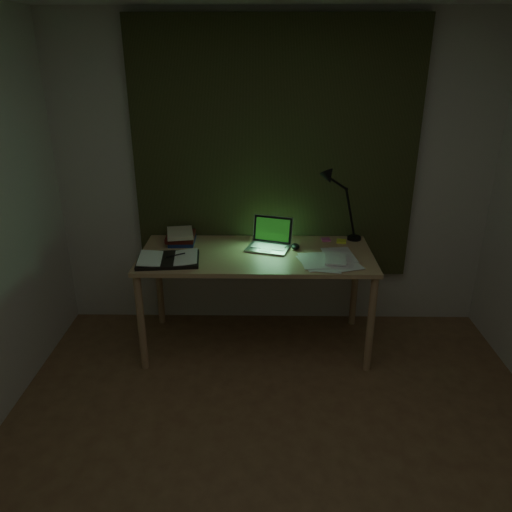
{
  "coord_description": "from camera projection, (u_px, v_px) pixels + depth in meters",
  "views": [
    {
      "loc": [
        -0.09,
        -1.92,
        2.21
      ],
      "look_at": [
        -0.14,
        1.42,
        0.82
      ],
      "focal_mm": 35.0,
      "sensor_mm": 36.0,
      "label": 1
    }
  ],
  "objects": [
    {
      "name": "mouse",
      "position": [
        295.0,
        246.0,
        3.81
      ],
      "size": [
        0.07,
        0.11,
        0.04
      ],
      "primitive_type": "ellipsoid",
      "rotation": [
        0.0,
        0.0,
        0.06
      ],
      "color": "black",
      "rests_on": "desk"
    },
    {
      "name": "desk",
      "position": [
        256.0,
        300.0,
        3.89
      ],
      "size": [
        1.74,
        0.76,
        0.79
      ],
      "primitive_type": null,
      "color": "tan",
      "rests_on": "floor"
    },
    {
      "name": "floor",
      "position": [
        279.0,
        503.0,
        2.62
      ],
      "size": [
        3.5,
        4.0,
        0.0
      ],
      "primitive_type": "cube",
      "color": "brown",
      "rests_on": "ground"
    },
    {
      "name": "wall_back",
      "position": [
        274.0,
        179.0,
        3.99
      ],
      "size": [
        3.5,
        0.0,
        2.5
      ],
      "primitive_type": "cube",
      "color": "beige",
      "rests_on": "ground"
    },
    {
      "name": "laptop",
      "position": [
        268.0,
        235.0,
        3.77
      ],
      "size": [
        0.4,
        0.43,
        0.22
      ],
      "primitive_type": null,
      "rotation": [
        0.0,
        0.0,
        -0.3
      ],
      "color": "#B4B5B9",
      "rests_on": "desk"
    },
    {
      "name": "book_stack",
      "position": [
        182.0,
        236.0,
        3.92
      ],
      "size": [
        0.23,
        0.27,
        0.1
      ],
      "primitive_type": null,
      "rotation": [
        0.0,
        0.0,
        0.06
      ],
      "color": "white",
      "rests_on": "desk"
    },
    {
      "name": "sticky_pink",
      "position": [
        326.0,
        240.0,
        3.99
      ],
      "size": [
        0.07,
        0.07,
        0.01
      ],
      "primitive_type": "cube",
      "rotation": [
        0.0,
        0.0,
        0.11
      ],
      "color": "#D95499",
      "rests_on": "desk"
    },
    {
      "name": "open_textbook",
      "position": [
        168.0,
        259.0,
        3.58
      ],
      "size": [
        0.47,
        0.36,
        0.04
      ],
      "primitive_type": null,
      "rotation": [
        0.0,
        0.0,
        0.1
      ],
      "color": "white",
      "rests_on": "desk"
    },
    {
      "name": "curtain",
      "position": [
        275.0,
        155.0,
        3.87
      ],
      "size": [
        2.2,
        0.06,
        2.0
      ],
      "primitive_type": "cube",
      "color": "#2F3319",
      "rests_on": "wall_back"
    },
    {
      "name": "desk_lamp",
      "position": [
        357.0,
        203.0,
        3.89
      ],
      "size": [
        0.46,
        0.4,
        0.6
      ],
      "primitive_type": null,
      "rotation": [
        0.0,
        0.0,
        0.23
      ],
      "color": "black",
      "rests_on": "desk"
    },
    {
      "name": "sticky_yellow",
      "position": [
        341.0,
        241.0,
        3.95
      ],
      "size": [
        0.09,
        0.09,
        0.02
      ],
      "primitive_type": "cube",
      "rotation": [
        0.0,
        0.0,
        -0.19
      ],
      "color": "#EAFF35",
      "rests_on": "desk"
    },
    {
      "name": "loose_papers",
      "position": [
        328.0,
        259.0,
        3.61
      ],
      "size": [
        0.43,
        0.44,
        0.02
      ],
      "primitive_type": null,
      "rotation": [
        0.0,
        0.0,
        -0.27
      ],
      "color": "silver",
      "rests_on": "desk"
    }
  ]
}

